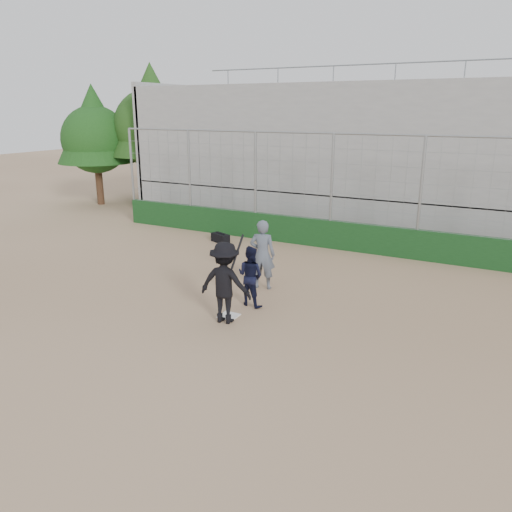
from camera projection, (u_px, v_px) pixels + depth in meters
The scene contains 10 objects.
ground at pixel (229, 316), 12.01m from camera, with size 90.00×90.00×0.00m, color #816246.
home_plate at pixel (229, 316), 12.00m from camera, with size 0.44×0.44×0.02m, color white.
backstop at pixel (330, 222), 17.66m from camera, with size 18.10×0.25×4.04m.
bleachers at pixel (372, 154), 21.29m from camera, with size 20.25×6.70×6.98m.
tree_left at pixel (152, 117), 25.02m from camera, with size 4.48×4.48×7.00m.
tree_right at pixel (95, 130), 25.06m from camera, with size 3.84×3.84×6.00m.
batter_at_plate at pixel (225, 283), 11.46m from camera, with size 1.32×0.87×2.05m.
catcher_crouched at pixel (250, 286), 12.53m from camera, with size 0.86×0.73×1.07m.
umpire at pixel (262, 258), 13.66m from camera, with size 0.71×0.46×1.74m, color #515966.
equipment_bag at pixel (220, 238), 18.61m from camera, with size 0.83×0.58×0.37m.
Camera 1 is at (5.79, -9.49, 4.80)m, focal length 35.00 mm.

